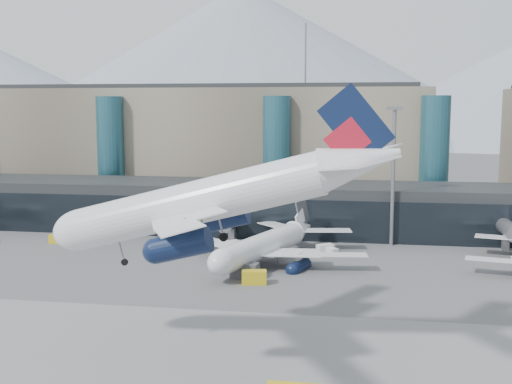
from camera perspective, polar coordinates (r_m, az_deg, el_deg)
ground at (r=79.54m, az=-9.07°, el=-11.25°), size 900.00×900.00×0.00m
runway_strip at (r=66.41m, az=-13.31°, el=-15.23°), size 400.00×40.00×0.04m
runway_markings at (r=66.40m, az=-13.31°, el=-15.20°), size 128.00×1.00×0.02m
concourse at (r=132.90m, az=-1.25°, el=-1.33°), size 170.00×27.00×10.00m
terminal_main at (r=168.97m, az=-7.59°, el=4.09°), size 130.00×30.00×31.00m
teal_towers at (r=150.97m, az=-5.71°, el=3.16°), size 116.40×19.40×46.00m
mountain_ridge at (r=451.84m, az=8.46°, el=10.06°), size 910.00×400.00×110.00m
lightmast_mid at (r=119.97m, az=12.10°, el=2.09°), size 3.00×1.20×25.60m
hero_jet at (r=62.55m, az=-2.46°, el=0.50°), size 37.30×38.05×12.27m
jet_parked_mid at (r=106.81m, az=1.40°, el=-3.90°), size 33.29×35.31×11.35m
veh_b at (r=127.60m, az=-17.32°, el=-3.93°), size 1.85×2.94×1.67m
veh_c at (r=97.05m, az=-1.01°, el=-6.98°), size 4.36×2.68×2.29m
veh_d at (r=113.35m, az=6.17°, el=-5.05°), size 3.31×2.98×1.68m
veh_g at (r=112.22m, az=6.75°, el=-5.29°), size 2.44×2.57×1.31m
veh_h at (r=93.84m, az=-0.17°, el=-7.59°), size 3.83×2.44×1.97m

